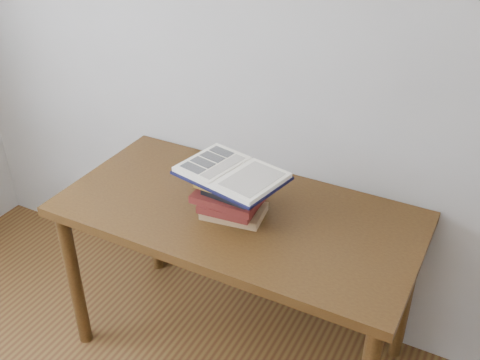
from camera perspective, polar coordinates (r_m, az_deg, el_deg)
The scene contains 3 objects.
desk at distance 2.26m, azimuth -0.25°, elevation -5.09°, with size 1.42×0.71×0.76m.
book_stack at distance 2.13m, azimuth -1.01°, elevation -1.60°, with size 0.27×0.20×0.18m.
open_book at distance 2.07m, azimuth -0.86°, elevation 0.68°, with size 0.42×0.34×0.03m.
Camera 1 is at (0.89, -0.22, 2.02)m, focal length 42.00 mm.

